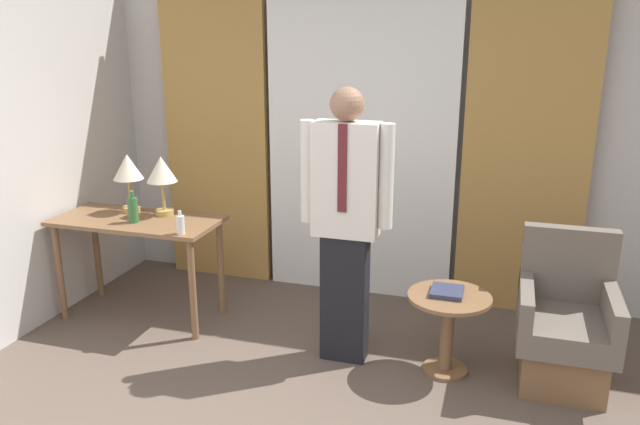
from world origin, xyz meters
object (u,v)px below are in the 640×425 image
(person, at_px, (346,216))
(bottle_near_edge, at_px, (180,224))
(desk, at_px, (138,234))
(table_lamp_left, at_px, (128,170))
(table_lamp_right, at_px, (162,173))
(book, at_px, (447,292))
(bottle_by_lamp, at_px, (133,209))
(armchair, at_px, (564,330))
(side_table, at_px, (448,320))

(person, bearing_deg, bottle_near_edge, -177.10)
(desk, relative_size, table_lamp_left, 2.75)
(bottle_near_edge, bearing_deg, table_lamp_right, 132.61)
(book, bearing_deg, person, -177.08)
(person, xyz_separation_m, book, (0.66, 0.03, -0.45))
(table_lamp_right, xyz_separation_m, bottle_near_edge, (0.35, -0.38, -0.26))
(bottle_by_lamp, height_order, person, person)
(bottle_near_edge, height_order, bottle_by_lamp, bottle_by_lamp)
(person, relative_size, armchair, 1.92)
(person, bearing_deg, table_lamp_right, 167.96)
(table_lamp_right, distance_m, bottle_by_lamp, 0.35)
(bottle_near_edge, bearing_deg, armchair, 4.18)
(table_lamp_right, bearing_deg, person, -12.04)
(person, height_order, book, person)
(table_lamp_right, bearing_deg, armchair, -3.85)
(armchair, bearing_deg, person, -174.76)
(bottle_by_lamp, distance_m, book, 2.30)
(bottle_by_lamp, height_order, side_table, bottle_by_lamp)
(bottle_near_edge, xyz_separation_m, armchair, (2.54, 0.19, -0.51))
(table_lamp_left, bearing_deg, table_lamp_right, 0.00)
(desk, relative_size, bottle_by_lamp, 5.26)
(table_lamp_right, bearing_deg, desk, -133.02)
(table_lamp_right, xyz_separation_m, book, (2.16, -0.29, -0.56))
(desk, xyz_separation_m, bottle_near_edge, (0.49, -0.22, 0.19))
(table_lamp_right, xyz_separation_m, armchair, (2.88, -0.19, -0.77))
(person, distance_m, side_table, 0.93)
(table_lamp_left, bearing_deg, bottle_near_edge, -30.74)
(desk, xyz_separation_m, person, (1.65, -0.17, 0.33))
(bottle_near_edge, bearing_deg, table_lamp_left, 149.26)
(side_table, xyz_separation_m, book, (-0.02, 0.02, 0.19))
(bottle_near_edge, bearing_deg, desk, 155.53)
(table_lamp_left, height_order, table_lamp_right, same)
(table_lamp_right, height_order, armchair, table_lamp_right)
(table_lamp_left, xyz_separation_m, armchair, (3.17, -0.19, -0.77))
(person, bearing_deg, table_lamp_left, 169.86)
(table_lamp_left, relative_size, armchair, 0.48)
(table_lamp_right, distance_m, armchair, 2.99)
(desk, xyz_separation_m, armchair, (3.03, -0.04, -0.32))
(table_lamp_left, bearing_deg, desk, -46.98)
(table_lamp_left, distance_m, bottle_near_edge, 0.79)
(bottle_near_edge, height_order, side_table, bottle_near_edge)
(person, bearing_deg, book, 2.92)
(side_table, bearing_deg, book, 133.41)
(bottle_near_edge, bearing_deg, person, 2.90)
(bottle_by_lamp, relative_size, armchair, 0.25)
(desk, relative_size, armchair, 1.31)
(person, bearing_deg, side_table, 1.14)
(person, bearing_deg, desk, 174.25)
(bottle_near_edge, height_order, person, person)
(armchair, distance_m, book, 0.76)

